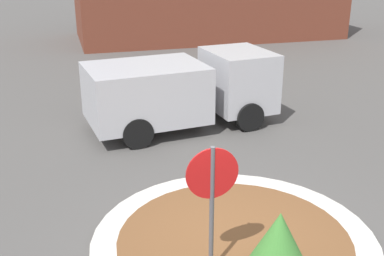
{
  "coord_description": "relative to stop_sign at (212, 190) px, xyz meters",
  "views": [
    {
      "loc": [
        -2.59,
        -6.52,
        4.83
      ],
      "look_at": [
        -0.02,
        2.57,
        1.22
      ],
      "focal_mm": 45.0,
      "sensor_mm": 36.0,
      "label": 1
    }
  ],
  "objects": [
    {
      "name": "ground_plane",
      "position": [
        0.65,
        0.72,
        -1.54
      ],
      "size": [
        120.0,
        120.0,
        0.0
      ],
      "primitive_type": "plane",
      "color": "#514F4C"
    },
    {
      "name": "traffic_island",
      "position": [
        0.65,
        0.72,
        -1.47
      ],
      "size": [
        4.86,
        4.86,
        0.16
      ],
      "color": "beige",
      "rests_on": "ground_plane"
    },
    {
      "name": "stop_sign",
      "position": [
        0.0,
        0.0,
        0.0
      ],
      "size": [
        0.78,
        0.07,
        2.21
      ],
      "color": "#4C4C51",
      "rests_on": "ground_plane"
    },
    {
      "name": "island_shrub",
      "position": [
        0.92,
        -0.38,
        -0.75
      ],
      "size": [
        0.89,
        0.89,
        1.08
      ],
      "color": "brown",
      "rests_on": "traffic_island"
    },
    {
      "name": "utility_truck",
      "position": [
        1.24,
        6.58,
        -0.43
      ],
      "size": [
        5.36,
        2.76,
        2.02
      ],
      "rotation": [
        0.0,
        0.0,
        0.12
      ],
      "color": "#B2B2B7",
      "rests_on": "ground_plane"
    }
  ]
}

